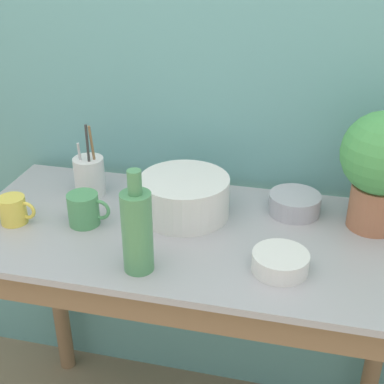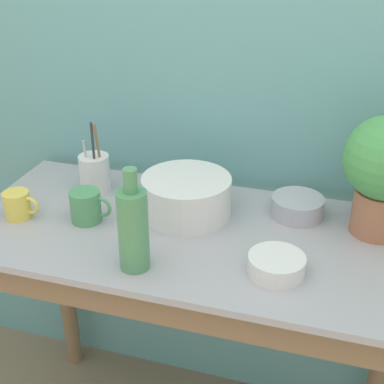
# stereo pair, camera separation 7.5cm
# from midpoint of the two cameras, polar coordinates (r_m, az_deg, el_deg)

# --- Properties ---
(wall_back) EXTENTS (6.00, 0.05, 2.40)m
(wall_back) POSITION_cam_midpoint_polar(r_m,az_deg,el_deg) (1.66, 1.55, 11.46)
(wall_back) COLOR #609E9E
(wall_back) RESTS_ON ground_plane
(counter_table) EXTENTS (1.28, 0.59, 0.89)m
(counter_table) POSITION_cam_midpoint_polar(r_m,az_deg,el_deg) (1.57, -1.58, -10.68)
(counter_table) COLOR #846647
(counter_table) RESTS_ON ground_plane
(potted_plant) EXTENTS (0.22, 0.22, 0.33)m
(potted_plant) POSITION_cam_midpoint_polar(r_m,az_deg,el_deg) (1.48, 18.24, 2.94)
(potted_plant) COLOR #A36647
(potted_plant) RESTS_ON counter_table
(bowl_wash_large) EXTENTS (0.26, 0.26, 0.12)m
(bowl_wash_large) POSITION_cam_midpoint_polar(r_m,az_deg,el_deg) (1.53, -2.21, -0.49)
(bowl_wash_large) COLOR silver
(bowl_wash_large) RESTS_ON counter_table
(bottle_tall) EXTENTS (0.07, 0.07, 0.27)m
(bottle_tall) POSITION_cam_midpoint_polar(r_m,az_deg,el_deg) (1.28, -7.55, -4.04)
(bottle_tall) COLOR #4C8C59
(bottle_tall) RESTS_ON counter_table
(mug_yellow) EXTENTS (0.11, 0.07, 0.08)m
(mug_yellow) POSITION_cam_midpoint_polar(r_m,az_deg,el_deg) (1.59, -19.77, -1.83)
(mug_yellow) COLOR #E5CC4C
(mug_yellow) RESTS_ON counter_table
(mug_green) EXTENTS (0.12, 0.09, 0.09)m
(mug_green) POSITION_cam_midpoint_polar(r_m,az_deg,el_deg) (1.52, -12.80, -1.83)
(mug_green) COLOR #4C935B
(mug_green) RESTS_ON counter_table
(bowl_small_enamel_white) EXTENTS (0.14, 0.14, 0.05)m
(bowl_small_enamel_white) POSITION_cam_midpoint_polar(r_m,az_deg,el_deg) (1.32, 7.79, -7.42)
(bowl_small_enamel_white) COLOR silver
(bowl_small_enamel_white) RESTS_ON counter_table
(bowl_small_steel) EXTENTS (0.15, 0.15, 0.06)m
(bowl_small_steel) POSITION_cam_midpoint_polar(r_m,az_deg,el_deg) (1.57, 9.54, -1.25)
(bowl_small_steel) COLOR #A8A8B2
(bowl_small_steel) RESTS_ON counter_table
(utensil_cup) EXTENTS (0.09, 0.09, 0.23)m
(utensil_cup) POSITION_cam_midpoint_polar(r_m,az_deg,el_deg) (1.68, -12.14, 1.70)
(utensil_cup) COLOR silver
(utensil_cup) RESTS_ON counter_table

